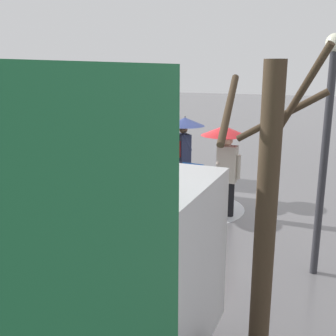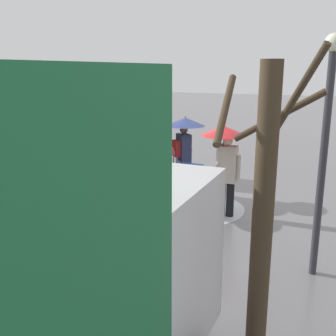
{
  "view_description": "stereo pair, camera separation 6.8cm",
  "coord_description": "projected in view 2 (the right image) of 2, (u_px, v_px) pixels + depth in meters",
  "views": [
    {
      "loc": [
        -3.29,
        9.66,
        3.35
      ],
      "look_at": [
        0.36,
        1.15,
        1.05
      ],
      "focal_mm": 42.91,
      "sensor_mm": 36.0,
      "label": 1
    },
    {
      "loc": [
        -3.35,
        9.64,
        3.35
      ],
      "look_at": [
        0.36,
        1.15,
        1.05
      ],
      "focal_mm": 42.91,
      "sensor_mm": 36.0,
      "label": 2
    }
  ],
  "objects": [
    {
      "name": "bare_tree_near",
      "position": [
        263.0,
        207.0,
        4.49
      ],
      "size": [
        1.12,
        1.1,
        3.62
      ],
      "color": "#423323",
      "rests_on": "ground"
    },
    {
      "name": "slush_patch_under_van",
      "position": [
        166.0,
        253.0,
        7.5
      ],
      "size": [
        1.68,
        1.68,
        0.01
      ],
      "primitive_type": "cylinder",
      "color": "#ADAFB5",
      "rests_on": "ground"
    },
    {
      "name": "shopping_cart_vendor",
      "position": [
        186.0,
        184.0,
        9.91
      ],
      "size": [
        0.62,
        0.86,
        1.04
      ],
      "color": "#1951B2",
      "rests_on": "ground"
    },
    {
      "name": "pedestrian_black_side",
      "position": [
        184.0,
        138.0,
        10.64
      ],
      "size": [
        1.04,
        1.04,
        2.15
      ],
      "color": "black",
      "rests_on": "ground"
    },
    {
      "name": "pedestrian_pink_side",
      "position": [
        128.0,
        144.0,
        9.64
      ],
      "size": [
        1.04,
        1.04,
        2.15
      ],
      "color": "black",
      "rests_on": "ground"
    },
    {
      "name": "slush_patch_mid_street",
      "position": [
        192.0,
        207.0,
        9.95
      ],
      "size": [
        2.57,
        2.57,
        0.01
      ],
      "primitive_type": "cylinder",
      "color": "silver",
      "rests_on": "ground"
    },
    {
      "name": "pedestrian_far_side",
      "position": [
        225.0,
        149.0,
        9.06
      ],
      "size": [
        1.04,
        1.04,
        2.15
      ],
      "color": "black",
      "rests_on": "ground"
    },
    {
      "name": "cargo_van_parked_right",
      "position": [
        73.0,
        145.0,
        11.74
      ],
      "size": [
        2.36,
        5.42,
        2.6
      ],
      "color": "#B7BABF",
      "rests_on": "ground"
    },
    {
      "name": "ground_plane",
      "position": [
        198.0,
        198.0,
        10.68
      ],
      "size": [
        90.0,
        90.0,
        0.0
      ],
      "primitive_type": "plane",
      "color": "slate"
    },
    {
      "name": "hand_dolly_boxes",
      "position": [
        160.0,
        180.0,
        10.44
      ],
      "size": [
        0.68,
        0.81,
        1.32
      ],
      "color": "#515156",
      "rests_on": "ground"
    },
    {
      "name": "pedestrian_white_side",
      "position": [
        148.0,
        137.0,
        10.62
      ],
      "size": [
        1.04,
        1.04,
        2.15
      ],
      "color": "black",
      "rests_on": "ground"
    },
    {
      "name": "street_lamp",
      "position": [
        325.0,
        134.0,
        6.19
      ],
      "size": [
        0.28,
        0.28,
        3.86
      ],
      "color": "#2D2D33",
      "rests_on": "ground"
    }
  ]
}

